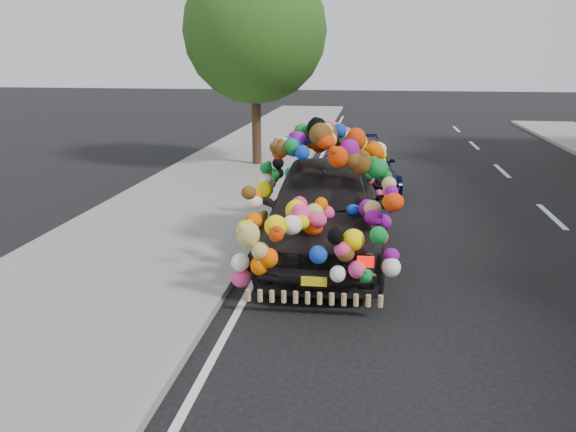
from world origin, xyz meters
name	(u,v)px	position (x,y,z in m)	size (l,w,h in m)	color
ground	(387,304)	(0.00, 0.00, 0.00)	(100.00, 100.00, 0.00)	black
sidewalk	(98,282)	(-4.30, 0.00, 0.06)	(4.00, 60.00, 0.12)	gray
kerb	(223,289)	(-2.35, 0.00, 0.07)	(0.15, 60.00, 0.13)	gray
tree_near_sidewalk	(255,31)	(-3.80, 9.50, 4.02)	(4.20, 4.20, 6.13)	#332114
plush_art_car	(324,187)	(-1.07, 1.94, 1.18)	(2.49, 5.11, 2.30)	black
navy_sedan	(359,166)	(-0.59, 6.98, 0.60)	(1.68, 4.13, 1.20)	black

